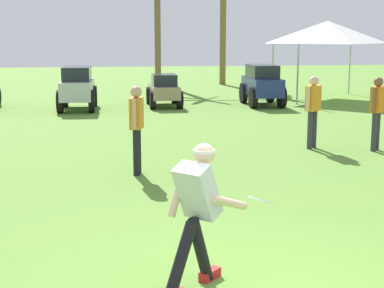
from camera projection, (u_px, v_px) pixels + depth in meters
The scene contains 11 objects.
frisbee_thrower at pixel (197, 208), 5.63m from camera, with size 0.97×0.71×1.42m.
frisbee_in_flight at pixel (260, 200), 6.17m from camera, with size 0.33×0.34×0.11m.
teammate_near_sideline at pixel (137, 122), 10.22m from camera, with size 0.27×0.50×1.56m.
teammate_midfield at pixel (313, 105), 12.59m from camera, with size 0.42×0.37×1.56m.
teammate_deep at pixel (377, 107), 12.34m from camera, with size 0.40×0.39×1.56m.
parked_car_slot_b at pixel (77, 87), 19.13m from camera, with size 1.21×2.37×1.40m.
parked_car_slot_c at pixel (164, 90), 20.07m from camera, with size 1.11×2.21×1.10m.
parked_car_slot_d at pixel (262, 84), 20.30m from camera, with size 1.19×2.36×1.40m.
palm_tree_far_left at pixel (157, 0), 28.06m from camera, with size 3.35×3.08×6.67m.
palm_tree_left_of_centre at pixel (223, 0), 28.12m from camera, with size 3.20×3.30×6.82m.
event_tent at pixel (327, 32), 22.05m from camera, with size 3.41×3.41×2.92m.
Camera 1 is at (-1.28, -5.05, 2.44)m, focal length 55.00 mm.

